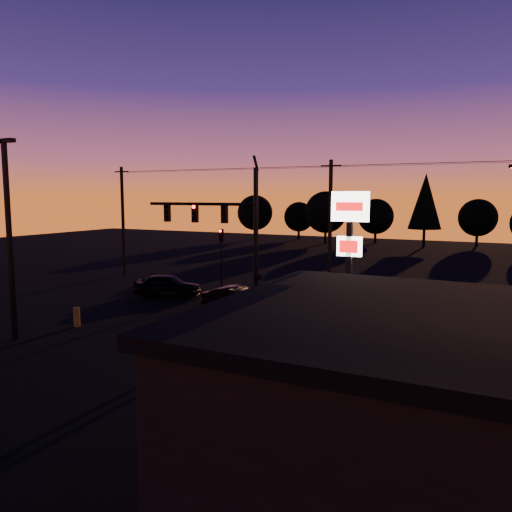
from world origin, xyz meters
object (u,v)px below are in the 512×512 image
(bollard, at_px, (77,317))
(traffic_signal_mast, at_px, (228,229))
(car_right, at_px, (334,295))
(pylon_sign, at_px, (349,239))
(car_mid, at_px, (238,299))
(car_left, at_px, (168,285))
(secondary_signal, at_px, (221,250))
(parking_lot_light, at_px, (9,226))
(suv_parked, at_px, (433,402))

(bollard, bearing_deg, traffic_signal_mast, 31.48)
(traffic_signal_mast, bearing_deg, car_right, 58.15)
(pylon_sign, relative_size, car_mid, 1.60)
(pylon_sign, height_order, car_left, pylon_sign)
(traffic_signal_mast, relative_size, bollard, 8.73)
(secondary_signal, xyz_separation_m, bollard, (-1.68, -11.53, -2.37))
(parking_lot_light, relative_size, car_right, 1.74)
(traffic_signal_mast, xyz_separation_m, parking_lot_light, (-7.40, -6.99, 0.33))
(secondary_signal, xyz_separation_m, pylon_sign, (12.00, -9.99, 2.05))
(traffic_signal_mast, xyz_separation_m, secondary_signal, (-4.90, 7.49, -2.07))
(secondary_signal, height_order, pylon_sign, pylon_sign)
(car_left, distance_m, car_mid, 6.43)
(secondary_signal, distance_m, car_left, 4.45)
(parking_lot_light, bearing_deg, bollard, 74.60)
(traffic_signal_mast, bearing_deg, bollard, -148.52)
(bollard, bearing_deg, suv_parked, -10.05)
(car_left, height_order, suv_parked, car_left)
(secondary_signal, height_order, car_left, secondary_signal)
(parking_lot_light, xyz_separation_m, car_mid, (6.51, 9.59, -4.57))
(secondary_signal, relative_size, pylon_sign, 0.64)
(traffic_signal_mast, height_order, car_mid, traffic_signal_mast)
(traffic_signal_mast, bearing_deg, car_mid, 109.00)
(traffic_signal_mast, height_order, suv_parked, traffic_signal_mast)
(pylon_sign, distance_m, bollard, 14.46)
(secondary_signal, relative_size, parking_lot_light, 0.48)
(car_mid, bearing_deg, secondary_signal, 43.90)
(car_right, bearing_deg, suv_parked, 27.00)
(pylon_sign, relative_size, car_left, 1.55)
(car_right, bearing_deg, bollard, -47.80)
(car_mid, distance_m, suv_parked, 15.46)
(secondary_signal, bearing_deg, pylon_sign, -39.77)
(pylon_sign, bearing_deg, traffic_signal_mast, 160.64)
(bollard, distance_m, car_left, 8.31)
(parking_lot_light, distance_m, car_right, 17.73)
(traffic_signal_mast, relative_size, secondary_signal, 1.97)
(secondary_signal, distance_m, parking_lot_light, 14.90)
(traffic_signal_mast, distance_m, parking_lot_light, 10.19)
(secondary_signal, xyz_separation_m, parking_lot_light, (-2.50, -14.49, 2.41))
(car_mid, relative_size, suv_parked, 0.96)
(secondary_signal, xyz_separation_m, car_right, (8.65, -1.46, -2.10))
(car_left, relative_size, car_mid, 1.03)
(traffic_signal_mast, xyz_separation_m, bollard, (-6.59, -4.03, -4.44))
(bollard, height_order, car_left, car_left)
(parking_lot_light, distance_m, car_left, 12.13)
(car_right, bearing_deg, car_left, -82.76)
(parking_lot_light, distance_m, car_mid, 12.46)
(secondary_signal, distance_m, car_mid, 6.68)
(car_left, bearing_deg, traffic_signal_mast, -138.92)
(parking_lot_light, height_order, car_right, parking_lot_light)
(car_mid, bearing_deg, suv_parked, -124.60)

